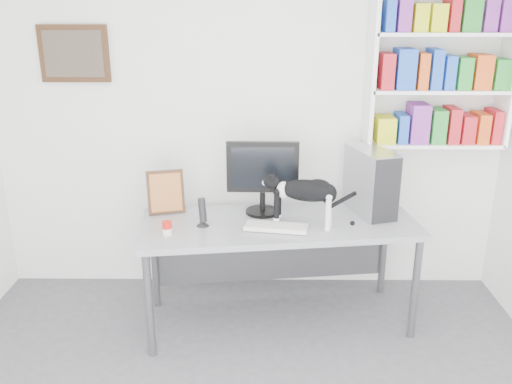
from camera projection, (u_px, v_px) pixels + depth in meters
room at (238, 223)px, 2.35m from camera, size 4.01×4.01×2.70m
bookshelf at (441, 62)px, 3.92m from camera, size 1.03×0.28×1.24m
wall_art at (74, 54)px, 4.04m from camera, size 0.52×0.04×0.42m
desk at (278, 272)px, 3.94m from camera, size 2.00×0.99×0.80m
monitor at (263, 177)px, 3.88m from camera, size 0.52×0.25×0.55m
keyboard at (276, 227)px, 3.67m from camera, size 0.45×0.23×0.03m
pc_tower at (370, 181)px, 3.91m from camera, size 0.34×0.51×0.47m
speaker at (202, 212)px, 3.70m from camera, size 0.12×0.12×0.21m
leaning_print at (166, 191)px, 3.92m from camera, size 0.28×0.17×0.33m
soup_can at (167, 228)px, 3.57m from camera, size 0.07×0.07×0.09m
cat at (305, 202)px, 3.67m from camera, size 0.59×0.29×0.35m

